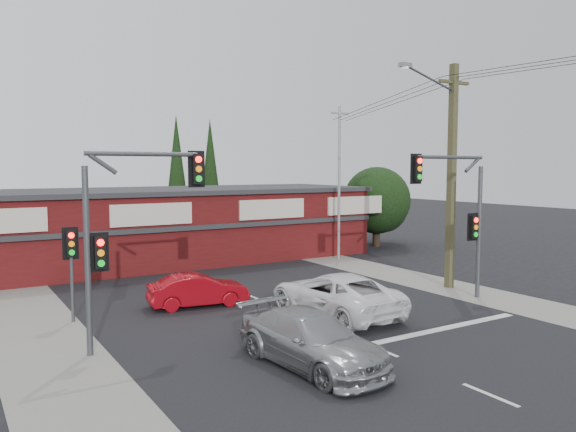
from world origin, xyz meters
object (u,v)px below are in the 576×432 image
silver_suv (311,340)px  shop_building (147,225)px  red_sedan (198,290)px  utility_pole (450,169)px  white_suv (335,294)px

silver_suv → shop_building: shop_building is taller
red_sedan → utility_pole: size_ratio=0.39×
shop_building → utility_pole: bearing=-56.2°
white_suv → shop_building: bearing=-83.9°
white_suv → silver_suv: 5.42m
red_sedan → shop_building: bearing=0.9°
silver_suv → utility_pole: size_ratio=0.51×
utility_pole → white_suv: bearing=-171.1°
silver_suv → red_sedan: (-0.03, 7.87, -0.10)m
white_suv → red_sedan: (-3.76, 3.93, -0.15)m
white_suv → red_sedan: 5.44m
silver_suv → shop_building: (1.52, 19.06, 1.40)m
white_suv → shop_building: (-2.21, 15.11, 1.35)m
red_sedan → shop_building: size_ratio=0.14×
shop_building → utility_pole: (9.36, -14.00, 3.26)m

